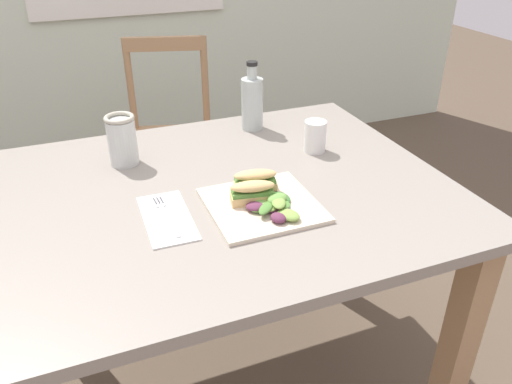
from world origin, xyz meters
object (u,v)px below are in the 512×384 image
Objects in this scene: dining_table at (228,229)px; mason_jar_iced_tea at (122,142)px; chair_wooden_far at (170,138)px; plate_lunch at (262,205)px; sandwich_half_front at (253,192)px; bottle_cold_brew at (252,105)px; fork_on_napkin at (165,213)px; sandwich_half_back at (255,180)px; cup_extra_side at (315,136)px.

mason_jar_iced_tea reaches higher than dining_table.
chair_wooden_far is 1.19m from plate_lunch.
sandwich_half_front is 0.79× the size of mason_jar_iced_tea.
dining_table is at bearing -120.57° from bottle_cold_brew.
fork_on_napkin is 1.31× the size of mason_jar_iced_tea.
plate_lunch is 2.28× the size of sandwich_half_front.
chair_wooden_far reaches higher than sandwich_half_back.
sandwich_half_back is (-0.01, -1.09, 0.33)m from chair_wooden_far.
fork_on_napkin is (-0.21, 0.04, -0.03)m from sandwich_half_front.
chair_wooden_far is 3.39× the size of plate_lunch.
sandwich_half_back is 0.43m from bottle_cold_brew.
fork_on_napkin reaches higher than dining_table.
sandwich_half_back is at bearing -90.74° from chair_wooden_far.
mason_jar_iced_tea reaches higher than plate_lunch.
dining_table is 0.19m from sandwich_half_back.
mason_jar_iced_tea is (-0.42, -0.11, -0.01)m from bottle_cold_brew.
bottle_cold_brew is (0.20, 0.34, 0.21)m from dining_table.
dining_table is 0.20m from sandwich_half_front.
bottle_cold_brew reaches higher than fork_on_napkin.
plate_lunch is (0.05, -0.12, 0.13)m from dining_table.
cup_extra_side reaches higher than sandwich_half_front.
fork_on_napkin is (-0.23, -0.01, -0.03)m from sandwich_half_back.
sandwich_half_back is 0.79× the size of mason_jar_iced_tea.
dining_table is 10.11× the size of sandwich_half_front.
plate_lunch is at bearing -137.82° from cup_extra_side.
sandwich_half_back is (0.05, -0.06, 0.17)m from dining_table.
sandwich_half_front reaches higher than dining_table.
chair_wooden_far is at bearing 101.05° from bottle_cold_brew.
bottle_cold_brew reaches higher than mason_jar_iced_tea.
plate_lunch is 2.78× the size of cup_extra_side.
plate_lunch is at bearing -35.59° from sandwich_half_front.
sandwich_half_front is 1.22× the size of cup_extra_side.
fork_on_napkin is at bearing 169.93° from sandwich_half_front.
chair_wooden_far is 7.74× the size of sandwich_half_back.
chair_wooden_far is at bearing 88.89° from plate_lunch.
sandwich_half_back is (0.03, 0.05, 0.00)m from sandwich_half_front.
mason_jar_iced_tea is 0.55m from cup_extra_side.
bottle_cold_brew is at bearing 14.17° from mason_jar_iced_tea.
dining_table is at bearing 22.49° from fork_on_napkin.
sandwich_half_front is at bearing -10.07° from fork_on_napkin.
fork_on_napkin is 2.01× the size of cup_extra_side.
cup_extra_side is at bearing 38.51° from sandwich_half_front.
cup_extra_side reaches higher than plate_lunch.
dining_table is 4.43× the size of plate_lunch.
bottle_cold_brew is 0.44m from mason_jar_iced_tea.
bottle_cold_brew is 2.36× the size of cup_extra_side.
sandwich_half_back is 0.52× the size of bottle_cold_brew.
sandwich_half_back is 0.61× the size of fork_on_napkin.
chair_wooden_far is 4.00× the size of bottle_cold_brew.
sandwich_half_back is (0.01, 0.07, 0.03)m from plate_lunch.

